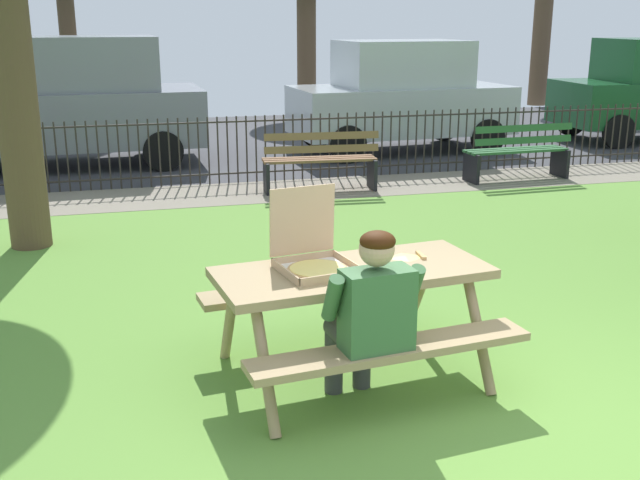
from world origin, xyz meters
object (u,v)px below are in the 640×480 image
Objects in this scene: picnic_table_foreground at (352,293)px; pizza_box_open at (313,254)px; adult_at_table at (370,313)px; parked_car_right at (401,96)px; park_bench_right at (518,152)px; pizza_slice_on_table at (408,256)px; park_bench_center at (320,162)px; parked_car_center at (57,99)px.

picnic_table_foreground is 3.45× the size of pizza_box_open.
parked_car_right is (3.58, 9.08, 0.35)m from adult_at_table.
park_bench_right is 0.40× the size of parked_car_right.
picnic_table_foreground is 0.50m from pizza_slice_on_table.
picnic_table_foreground is at bearing -112.40° from parked_car_right.
picnic_table_foreground is at bearing -102.51° from park_bench_center.
parked_car_center is (-2.38, 8.57, 0.50)m from picnic_table_foreground.
adult_at_table reaches higher than park_bench_right.
picnic_table_foreground is 0.42× the size of parked_car_center.
adult_at_table is 0.73× the size of park_bench_center.
pizza_box_open reaches higher than adult_at_table.
pizza_box_open is 0.64m from adult_at_table.
picnic_table_foreground is at bearing 84.92° from adult_at_table.
pizza_slice_on_table is at bearing -98.36° from park_bench_center.
pizza_box_open is 8.77m from parked_car_center.
park_bench_center reaches higher than picnic_table_foreground.
parked_car_center reaches higher than adult_at_table.
parked_car_center reaches higher than park_bench_center.
pizza_slice_on_table is 0.21× the size of adult_at_table.
pizza_slice_on_table is 0.15× the size of park_bench_center.
adult_at_table is at bearing -70.10° from pizza_box_open.
parked_car_center is at bearing 156.72° from park_bench_right.
pizza_box_open is 2.27× the size of pizza_slice_on_table.
parked_car_right is at bearing 68.50° from adult_at_table.
pizza_box_open is at bearing -105.08° from park_bench_center.
pizza_box_open is 5.83m from park_bench_center.
park_bench_center is (1.31, 6.19, -0.24)m from adult_at_table.
parked_car_center is at bearing 104.06° from pizza_box_open.
park_bench_right is (4.38, 6.19, -0.24)m from adult_at_table.
pizza_slice_on_table is (0.70, 0.07, -0.09)m from pizza_box_open.
park_bench_center is at bearing 77.49° from picnic_table_foreground.
picnic_table_foreground is 7.15m from park_bench_right.
pizza_box_open is 0.48× the size of adult_at_table.
park_bench_right is at bearing -74.44° from parked_car_right.
pizza_box_open is 7.26m from park_bench_right.
parked_car_center is 1.17× the size of parked_car_right.
adult_at_table is at bearing -101.91° from park_bench_center.
parked_car_center reaches higher than parked_car_right.
pizza_box_open is at bearing -129.27° from park_bench_right.
adult_at_table is (-0.49, -0.65, -0.12)m from pizza_slice_on_table.
adult_at_table reaches higher than picnic_table_foreground.
park_bench_right is at bearing 54.69° from adult_at_table.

